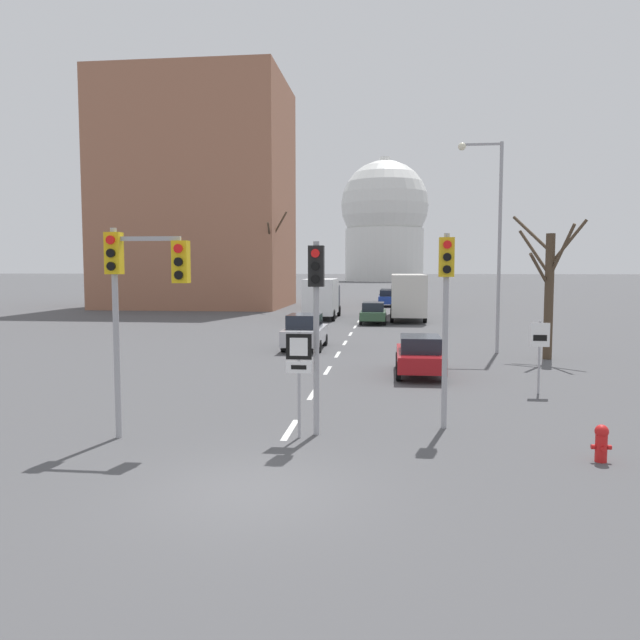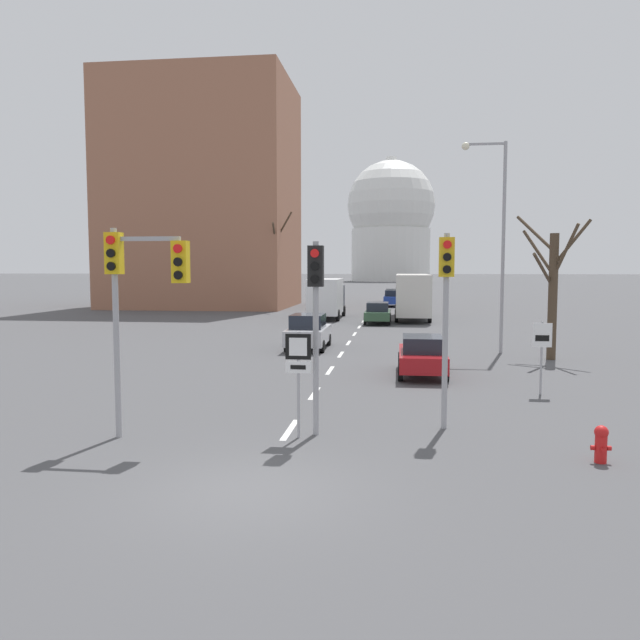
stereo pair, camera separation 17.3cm
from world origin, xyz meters
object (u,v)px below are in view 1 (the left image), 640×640
(speed_limit_sign, at_px, (540,345))
(delivery_truck, at_px, (322,297))
(route_sign_post, at_px, (299,366))
(sedan_near_left, at_px, (388,295))
(city_bus, at_px, (408,293))
(sedan_mid_centre, at_px, (305,332))
(traffic_signal_near_left, at_px, (138,280))
(traffic_signal_near_right, at_px, (446,293))
(traffic_signal_centre_tall, at_px, (316,300))
(sedan_far_left, at_px, (420,355))
(street_lamp_right, at_px, (493,228))
(fire_hydrant, at_px, (601,442))
(sedan_far_right, at_px, (373,313))
(sedan_near_right, at_px, (387,298))

(speed_limit_sign, relative_size, delivery_truck, 0.32)
(route_sign_post, xyz_separation_m, sedan_near_left, (1.62, 59.69, -0.93))
(route_sign_post, relative_size, city_bus, 0.23)
(route_sign_post, height_order, sedan_near_left, route_sign_post)
(sedan_near_left, bearing_deg, sedan_mid_centre, -94.88)
(sedan_near_left, distance_m, sedan_mid_centre, 43.79)
(traffic_signal_near_left, xyz_separation_m, delivery_truck, (0.35, 34.78, -2.01))
(traffic_signal_near_right, bearing_deg, speed_limit_sign, 54.33)
(traffic_signal_centre_tall, bearing_deg, traffic_signal_near_left, -168.68)
(sedan_mid_centre, height_order, sedan_far_left, sedan_mid_centre)
(route_sign_post, bearing_deg, delivery_truck, 95.52)
(route_sign_post, bearing_deg, street_lamp_right, 66.62)
(delivery_truck, bearing_deg, sedan_near_left, 78.98)
(sedan_far_left, bearing_deg, route_sign_post, -109.46)
(speed_limit_sign, xyz_separation_m, street_lamp_right, (-0.03, 9.65, 4.28))
(fire_hydrant, distance_m, sedan_near_left, 60.94)
(speed_limit_sign, relative_size, sedan_far_left, 0.55)
(fire_hydrant, distance_m, sedan_mid_centre, 19.14)
(street_lamp_right, bearing_deg, sedan_far_right, 111.83)
(traffic_signal_centre_tall, distance_m, sedan_near_left, 59.40)
(route_sign_post, bearing_deg, traffic_signal_near_right, 21.16)
(traffic_signal_near_right, height_order, delivery_truck, traffic_signal_near_right)
(traffic_signal_near_left, distance_m, route_sign_post, 4.20)
(traffic_signal_near_left, xyz_separation_m, sedan_far_right, (4.49, 30.91, -2.92))
(route_sign_post, xyz_separation_m, sedan_near_right, (1.61, 50.64, -0.85))
(sedan_near_left, height_order, sedan_far_right, sedan_far_right)
(street_lamp_right, distance_m, sedan_far_right, 16.75)
(traffic_signal_near_right, bearing_deg, fire_hydrant, -38.65)
(traffic_signal_near_right, xyz_separation_m, traffic_signal_near_left, (-7.13, -1.79, 0.34))
(route_sign_post, height_order, city_bus, city_bus)
(sedan_far_left, bearing_deg, sedan_near_right, 92.17)
(speed_limit_sign, relative_size, street_lamp_right, 0.24)
(delivery_truck, bearing_deg, speed_limit_sign, -70.38)
(route_sign_post, xyz_separation_m, delivery_truck, (-3.32, 34.32, -0.01))
(speed_limit_sign, height_order, sedan_far_right, speed_limit_sign)
(route_sign_post, xyz_separation_m, sedan_far_right, (0.82, 30.45, -0.93))
(route_sign_post, xyz_separation_m, street_lamp_right, (6.76, 15.63, 4.13))
(delivery_truck, bearing_deg, route_sign_post, -84.48)
(traffic_signal_near_left, relative_size, route_sign_post, 1.95)
(street_lamp_right, relative_size, city_bus, 0.90)
(traffic_signal_near_left, bearing_deg, fire_hydrant, -3.41)
(city_bus, bearing_deg, sedan_mid_centre, -106.11)
(traffic_signal_near_left, xyz_separation_m, sedan_near_left, (5.29, 60.15, -2.92))
(traffic_signal_centre_tall, bearing_deg, street_lamp_right, 67.29)
(traffic_signal_near_right, relative_size, fire_hydrant, 6.21)
(city_bus, bearing_deg, traffic_signal_near_left, -101.22)
(sedan_far_left, bearing_deg, sedan_mid_centre, 126.99)
(street_lamp_right, height_order, sedan_near_left, street_lamp_right)
(sedan_near_right, bearing_deg, traffic_signal_near_left, -95.90)
(traffic_signal_near_right, distance_m, city_bus, 33.65)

